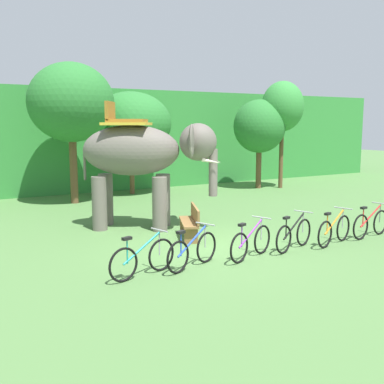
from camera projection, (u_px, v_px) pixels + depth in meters
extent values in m
plane|color=#4C753D|center=(212.00, 247.00, 11.76)|extent=(80.00, 80.00, 0.00)
cube|color=#338438|center=(69.00, 139.00, 23.21)|extent=(36.00, 6.00, 4.74)
cylinder|color=brown|center=(74.00, 171.00, 18.11)|extent=(0.30, 0.30, 2.58)
ellipsoid|color=#28702D|center=(71.00, 102.00, 17.72)|extent=(3.31, 3.31, 3.06)
cylinder|color=brown|center=(132.00, 173.00, 20.59)|extent=(0.22, 0.22, 1.88)
ellipsoid|color=#28702D|center=(131.00, 124.00, 20.26)|extent=(3.57, 3.57, 2.80)
cylinder|color=brown|center=(259.00, 169.00, 22.43)|extent=(0.26, 0.26, 1.86)
ellipsoid|color=#28702D|center=(259.00, 126.00, 22.12)|extent=(2.51, 2.51, 2.56)
cylinder|color=brown|center=(281.00, 159.00, 22.46)|extent=(0.20, 0.20, 2.89)
ellipsoid|color=#338438|center=(283.00, 106.00, 22.09)|extent=(2.03, 2.03, 2.40)
ellipsoid|color=#665E56|center=(131.00, 150.00, 13.64)|extent=(3.19, 2.76, 1.50)
cylinder|color=#665E56|center=(163.00, 200.00, 14.19)|extent=(0.44, 0.44, 1.60)
cylinder|color=#665E56|center=(160.00, 204.00, 13.43)|extent=(0.44, 0.44, 1.60)
cylinder|color=#665E56|center=(106.00, 199.00, 14.31)|extent=(0.44, 0.44, 1.60)
cylinder|color=#665E56|center=(99.00, 203.00, 13.55)|extent=(0.44, 0.44, 1.60)
ellipsoid|color=#665E56|center=(198.00, 142.00, 13.47)|extent=(1.47, 1.44, 1.10)
ellipsoid|color=#665E56|center=(194.00, 140.00, 14.09)|extent=(0.60, 0.79, 0.96)
ellipsoid|color=#665E56|center=(192.00, 141.00, 12.86)|extent=(0.60, 0.79, 0.96)
cylinder|color=#665E56|center=(213.00, 173.00, 13.57)|extent=(0.26, 0.26, 1.40)
cone|color=beige|center=(212.00, 160.00, 13.74)|extent=(0.54, 0.41, 0.21)
cone|color=beige|center=(211.00, 161.00, 13.31)|extent=(0.54, 0.41, 0.21)
cube|color=gold|center=(127.00, 124.00, 13.53)|extent=(1.82, 1.83, 0.08)
cube|color=olive|center=(127.00, 121.00, 13.52)|extent=(1.41, 1.36, 0.10)
cube|color=olive|center=(110.00, 111.00, 13.51)|extent=(0.58, 0.81, 0.56)
cylinder|color=#665E56|center=(85.00, 165.00, 13.80)|extent=(0.08, 0.08, 0.90)
torus|color=black|center=(123.00, 265.00, 9.11)|extent=(0.70, 0.24, 0.71)
torus|color=black|center=(161.00, 255.00, 9.81)|extent=(0.70, 0.24, 0.71)
cylinder|color=teal|center=(142.00, 248.00, 9.41)|extent=(0.95, 0.30, 0.54)
cylinder|color=teal|center=(127.00, 251.00, 9.15)|extent=(0.03, 0.03, 0.52)
cube|color=black|center=(127.00, 238.00, 9.11)|extent=(0.22, 0.15, 0.06)
cylinder|color=#9E9EA3|center=(159.00, 242.00, 9.74)|extent=(0.03, 0.03, 0.55)
cylinder|color=#9E9EA3|center=(159.00, 230.00, 9.70)|extent=(0.17, 0.51, 0.03)
torus|color=black|center=(178.00, 257.00, 9.63)|extent=(0.68, 0.31, 0.71)
torus|color=black|center=(206.00, 247.00, 10.41)|extent=(0.68, 0.31, 0.71)
cylinder|color=blue|center=(192.00, 241.00, 9.96)|extent=(0.92, 0.40, 0.54)
cylinder|color=blue|center=(181.00, 244.00, 9.67)|extent=(0.03, 0.03, 0.52)
cube|color=black|center=(181.00, 232.00, 9.63)|extent=(0.22, 0.17, 0.06)
cylinder|color=#9E9EA3|center=(205.00, 236.00, 10.33)|extent=(0.03, 0.03, 0.55)
cylinder|color=#9E9EA3|center=(205.00, 224.00, 10.29)|extent=(0.22, 0.49, 0.03)
torus|color=black|center=(239.00, 248.00, 10.35)|extent=(0.68, 0.30, 0.71)
torus|color=black|center=(262.00, 239.00, 11.11)|extent=(0.68, 0.30, 0.71)
cylinder|color=purple|center=(251.00, 233.00, 10.68)|extent=(0.92, 0.39, 0.54)
cylinder|color=purple|center=(242.00, 236.00, 10.39)|extent=(0.03, 0.03, 0.52)
cube|color=black|center=(242.00, 225.00, 10.35)|extent=(0.22, 0.17, 0.06)
cylinder|color=#9E9EA3|center=(261.00, 229.00, 11.03)|extent=(0.03, 0.03, 0.55)
cylinder|color=#9E9EA3|center=(262.00, 218.00, 10.99)|extent=(0.22, 0.50, 0.03)
torus|color=black|center=(284.00, 239.00, 11.11)|extent=(0.69, 0.28, 0.71)
torus|color=black|center=(304.00, 232.00, 11.85)|extent=(0.69, 0.28, 0.71)
cylinder|color=black|center=(294.00, 226.00, 11.43)|extent=(0.93, 0.36, 0.54)
cylinder|color=black|center=(286.00, 228.00, 11.15)|extent=(0.03, 0.03, 0.52)
cube|color=black|center=(286.00, 218.00, 11.11)|extent=(0.22, 0.16, 0.06)
cylinder|color=#9E9EA3|center=(303.00, 222.00, 11.77)|extent=(0.03, 0.03, 0.55)
cylinder|color=#9E9EA3|center=(303.00, 212.00, 11.73)|extent=(0.20, 0.50, 0.03)
torus|color=black|center=(325.00, 234.00, 11.61)|extent=(0.70, 0.25, 0.71)
torus|color=black|center=(343.00, 228.00, 12.32)|extent=(0.70, 0.25, 0.71)
cylinder|color=orange|center=(334.00, 222.00, 11.91)|extent=(0.94, 0.32, 0.54)
cylinder|color=orange|center=(327.00, 224.00, 11.65)|extent=(0.03, 0.03, 0.52)
cube|color=black|center=(328.00, 214.00, 11.61)|extent=(0.22, 0.15, 0.06)
cylinder|color=#9E9EA3|center=(343.00, 218.00, 12.25)|extent=(0.03, 0.03, 0.55)
cylinder|color=#9E9EA3|center=(343.00, 208.00, 12.21)|extent=(0.18, 0.51, 0.03)
torus|color=black|center=(361.00, 227.00, 12.44)|extent=(0.71, 0.15, 0.71)
torus|color=black|center=(380.00, 222.00, 13.05)|extent=(0.71, 0.15, 0.71)
cylinder|color=red|center=(371.00, 216.00, 12.69)|extent=(0.97, 0.19, 0.54)
cylinder|color=red|center=(363.00, 217.00, 12.47)|extent=(0.03, 0.03, 0.52)
cube|color=black|center=(364.00, 208.00, 12.43)|extent=(0.21, 0.13, 0.06)
cylinder|color=#9E9EA3|center=(380.00, 213.00, 12.98)|extent=(0.03, 0.03, 0.55)
cylinder|color=#9E9EA3|center=(381.00, 203.00, 12.94)|extent=(0.11, 0.52, 0.03)
cube|color=brown|center=(189.00, 222.00, 12.62)|extent=(0.95, 1.54, 0.06)
cube|color=brown|center=(195.00, 213.00, 12.61)|extent=(0.64, 1.41, 0.40)
cube|color=brown|center=(191.00, 235.00, 12.06)|extent=(0.36, 0.21, 0.45)
cube|color=brown|center=(186.00, 225.00, 13.24)|extent=(0.36, 0.21, 0.45)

